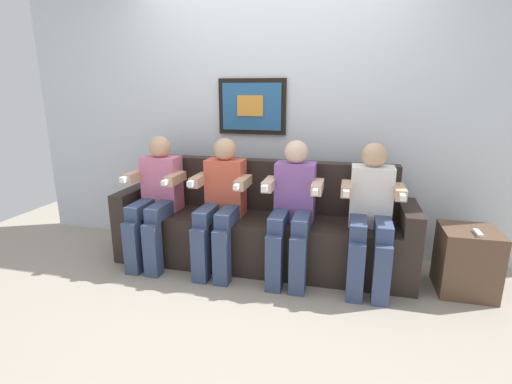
{
  "coord_description": "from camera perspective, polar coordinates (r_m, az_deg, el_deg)",
  "views": [
    {
      "loc": [
        0.72,
        -2.73,
        1.49
      ],
      "look_at": [
        0.0,
        0.15,
        0.7
      ],
      "focal_mm": 26.72,
      "sensor_mm": 36.0,
      "label": 1
    }
  ],
  "objects": [
    {
      "name": "person_leftmost",
      "position": [
        3.43,
        -14.72,
        -0.55
      ],
      "size": [
        0.46,
        0.56,
        1.11
      ],
      "color": "pink",
      "rests_on": "ground_plane"
    },
    {
      "name": "ground_plane",
      "position": [
        3.19,
        -0.67,
        -12.92
      ],
      "size": [
        6.43,
        6.43,
        0.0
      ],
      "primitive_type": "plane",
      "color": "#9E9384"
    },
    {
      "name": "back_wall_assembly",
      "position": [
        3.57,
        2.37,
        11.87
      ],
      "size": [
        4.94,
        0.1,
        2.6
      ],
      "color": "silver",
      "rests_on": "ground_plane"
    },
    {
      "name": "person_rightmost",
      "position": [
        3.03,
        16.82,
        -2.75
      ],
      "size": [
        0.46,
        0.56,
        1.11
      ],
      "color": "white",
      "rests_on": "ground_plane"
    },
    {
      "name": "couch",
      "position": [
        3.35,
        0.74,
        -5.65
      ],
      "size": [
        2.54,
        0.58,
        0.9
      ],
      "color": "#2D231E",
      "rests_on": "ground_plane"
    },
    {
      "name": "spare_remote_on_table",
      "position": [
        3.15,
        30.29,
        -5.32
      ],
      "size": [
        0.04,
        0.13,
        0.02
      ],
      "primitive_type": "cube",
      "color": "white",
      "rests_on": "side_table_right"
    },
    {
      "name": "person_right_center",
      "position": [
        3.05,
        5.51,
        -2.02
      ],
      "size": [
        0.46,
        0.56,
        1.11
      ],
      "color": "#8C59A5",
      "rests_on": "ground_plane"
    },
    {
      "name": "person_left_center",
      "position": [
        3.19,
        -5.2,
        -1.26
      ],
      "size": [
        0.46,
        0.56,
        1.11
      ],
      "color": "#D8593F",
      "rests_on": "ground_plane"
    },
    {
      "name": "side_table_right",
      "position": [
        3.32,
        28.98,
        -8.98
      ],
      "size": [
        0.4,
        0.4,
        0.5
      ],
      "color": "brown",
      "rests_on": "ground_plane"
    }
  ]
}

